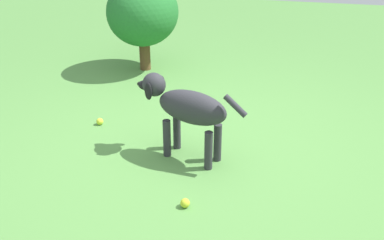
# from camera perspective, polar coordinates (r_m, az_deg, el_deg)

# --- Properties ---
(ground) EXTENTS (14.00, 14.00, 0.00)m
(ground) POSITION_cam_1_polar(r_m,az_deg,el_deg) (3.67, 1.57, -3.51)
(ground) COLOR #548C42
(dog) EXTENTS (0.41, 0.96, 0.67)m
(dog) POSITION_cam_1_polar(r_m,az_deg,el_deg) (3.33, -0.86, 1.74)
(dog) COLOR #2D2D33
(dog) RESTS_ON ground
(tennis_ball_0) EXTENTS (0.07, 0.07, 0.07)m
(tennis_ball_0) POSITION_cam_1_polar(r_m,az_deg,el_deg) (2.95, -0.94, -11.10)
(tennis_ball_0) COLOR #C2D52E
(tennis_ball_0) RESTS_ON ground
(tennis_ball_1) EXTENTS (0.07, 0.07, 0.07)m
(tennis_ball_1) POSITION_cam_1_polar(r_m,az_deg,el_deg) (4.11, -12.30, -0.19)
(tennis_ball_1) COLOR #CBDB35
(tennis_ball_1) RESTS_ON ground
(shrub_near) EXTENTS (0.96, 0.86, 1.14)m
(shrub_near) POSITION_cam_1_polar(r_m,az_deg,el_deg) (5.35, -6.64, 14.17)
(shrub_near) COLOR brown
(shrub_near) RESTS_ON ground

